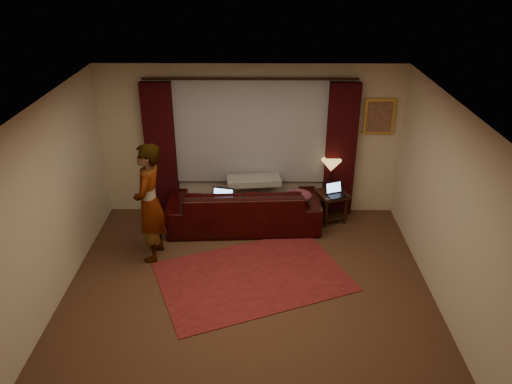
% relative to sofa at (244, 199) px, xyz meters
% --- Properties ---
extents(floor, '(5.00, 5.00, 0.01)m').
position_rel_sofa_xyz_m(floor, '(0.11, -1.93, -0.51)').
color(floor, '#523321').
rests_on(floor, ground).
extents(ceiling, '(5.00, 5.00, 0.02)m').
position_rel_sofa_xyz_m(ceiling, '(0.11, -1.93, 2.10)').
color(ceiling, silver).
rests_on(ceiling, ground).
extents(wall_back, '(5.00, 0.02, 2.60)m').
position_rel_sofa_xyz_m(wall_back, '(0.11, 0.57, 0.80)').
color(wall_back, beige).
rests_on(wall_back, ground).
extents(wall_front, '(5.00, 0.02, 2.60)m').
position_rel_sofa_xyz_m(wall_front, '(0.11, -4.43, 0.80)').
color(wall_front, beige).
rests_on(wall_front, ground).
extents(wall_left, '(0.02, 5.00, 2.60)m').
position_rel_sofa_xyz_m(wall_left, '(-2.39, -1.93, 0.80)').
color(wall_left, beige).
rests_on(wall_left, ground).
extents(wall_right, '(0.02, 5.00, 2.60)m').
position_rel_sofa_xyz_m(wall_right, '(2.61, -1.93, 0.80)').
color(wall_right, beige).
rests_on(wall_right, ground).
extents(sheer_curtain, '(2.50, 0.05, 1.80)m').
position_rel_sofa_xyz_m(sheer_curtain, '(0.11, 0.51, 1.00)').
color(sheer_curtain, '#9E9EA5').
rests_on(sheer_curtain, wall_back).
extents(drape_left, '(0.50, 0.14, 2.30)m').
position_rel_sofa_xyz_m(drape_left, '(-1.39, 0.46, 0.68)').
color(drape_left, black).
rests_on(drape_left, floor).
extents(drape_right, '(0.50, 0.14, 2.30)m').
position_rel_sofa_xyz_m(drape_right, '(1.61, 0.46, 0.68)').
color(drape_right, black).
rests_on(drape_right, floor).
extents(curtain_rod, '(0.04, 0.04, 3.40)m').
position_rel_sofa_xyz_m(curtain_rod, '(0.11, 0.46, 1.88)').
color(curtain_rod, black).
rests_on(curtain_rod, wall_back).
extents(picture_frame, '(0.50, 0.04, 0.60)m').
position_rel_sofa_xyz_m(picture_frame, '(2.21, 0.54, 1.25)').
color(picture_frame, gold).
rests_on(picture_frame, wall_back).
extents(sofa, '(2.54, 1.20, 1.00)m').
position_rel_sofa_xyz_m(sofa, '(0.00, 0.00, 0.00)').
color(sofa, black).
rests_on(sofa, floor).
extents(throw_blanket, '(0.92, 0.46, 0.10)m').
position_rel_sofa_xyz_m(throw_blanket, '(0.16, 0.22, 0.51)').
color(throw_blanket, '#9D9A96').
rests_on(throw_blanket, sofa).
extents(clothing_pile, '(0.54, 0.47, 0.20)m').
position_rel_sofa_xyz_m(clothing_pile, '(0.88, -0.07, 0.10)').
color(clothing_pile, brown).
rests_on(clothing_pile, sofa).
extents(laptop_sofa, '(0.43, 0.46, 0.26)m').
position_rel_sofa_xyz_m(laptop_sofa, '(-0.36, -0.25, 0.13)').
color(laptop_sofa, black).
rests_on(laptop_sofa, sofa).
extents(area_rug, '(3.03, 2.56, 0.01)m').
position_rel_sofa_xyz_m(area_rug, '(0.17, -1.45, -0.50)').
color(area_rug, maroon).
rests_on(area_rug, floor).
extents(end_table, '(0.60, 0.60, 0.54)m').
position_rel_sofa_xyz_m(end_table, '(1.48, 0.20, -0.23)').
color(end_table, black).
rests_on(end_table, floor).
extents(tiffany_lamp, '(0.46, 0.46, 0.53)m').
position_rel_sofa_xyz_m(tiffany_lamp, '(1.45, 0.33, 0.30)').
color(tiffany_lamp, olive).
rests_on(tiffany_lamp, end_table).
extents(laptop_table, '(0.39, 0.40, 0.21)m').
position_rel_sofa_xyz_m(laptop_table, '(1.53, 0.06, 0.14)').
color(laptop_table, black).
rests_on(laptop_table, end_table).
extents(person, '(0.57, 0.57, 1.82)m').
position_rel_sofa_xyz_m(person, '(-1.33, -0.93, 0.41)').
color(person, '#9D9A96').
rests_on(person, floor).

